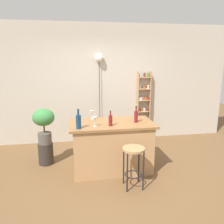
% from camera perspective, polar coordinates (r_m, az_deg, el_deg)
% --- Properties ---
extents(ground, '(12.00, 12.00, 0.00)m').
position_cam_1_polar(ground, '(4.18, 0.62, -15.53)').
color(ground, brown).
extents(back_wall, '(6.40, 0.10, 2.80)m').
position_cam_1_polar(back_wall, '(5.63, -2.93, 6.94)').
color(back_wall, '#BCB2A3').
rests_on(back_wall, ground).
extents(kitchen_counter, '(1.49, 0.82, 0.89)m').
position_cam_1_polar(kitchen_counter, '(4.26, -0.10, -8.33)').
color(kitchen_counter, tan).
rests_on(kitchen_counter, ground).
extents(bar_stool, '(0.35, 0.35, 0.66)m').
position_cam_1_polar(bar_stool, '(3.68, 5.29, -11.14)').
color(bar_stool, black).
rests_on(bar_stool, ground).
extents(spice_shelf, '(0.33, 0.12, 1.69)m').
position_cam_1_polar(spice_shelf, '(5.81, 7.73, 1.31)').
color(spice_shelf, tan).
rests_on(spice_shelf, ground).
extents(plant_stool, '(0.28, 0.28, 0.42)m').
position_cam_1_polar(plant_stool, '(4.73, -15.92, -9.74)').
color(plant_stool, '#2D2823').
rests_on(plant_stool, ground).
extents(potted_plant, '(0.41, 0.37, 0.67)m').
position_cam_1_polar(potted_plant, '(4.52, -16.41, -2.35)').
color(potted_plant, '#514C47').
rests_on(potted_plant, plant_stool).
extents(bottle_vinegar, '(0.06, 0.06, 0.26)m').
position_cam_1_polar(bottle_vinegar, '(3.90, -0.38, -2.02)').
color(bottle_vinegar, maroon).
rests_on(bottle_vinegar, kitchen_counter).
extents(bottle_spirits_clear, '(0.07, 0.07, 0.30)m').
position_cam_1_polar(bottle_spirits_clear, '(4.14, 5.90, -1.02)').
color(bottle_spirits_clear, maroon).
rests_on(bottle_spirits_clear, kitchen_counter).
extents(bottle_soda_blue, '(0.08, 0.08, 0.32)m').
position_cam_1_polar(bottle_soda_blue, '(3.78, -8.23, -2.29)').
color(bottle_soda_blue, navy).
rests_on(bottle_soda_blue, kitchen_counter).
extents(wine_glass_left, '(0.07, 0.07, 0.16)m').
position_cam_1_polar(wine_glass_left, '(3.87, -4.30, -1.90)').
color(wine_glass_left, silver).
rests_on(wine_glass_left, kitchen_counter).
extents(wine_glass_center, '(0.07, 0.07, 0.16)m').
position_cam_1_polar(wine_glass_center, '(4.34, -4.97, -0.24)').
color(wine_glass_center, silver).
rests_on(wine_glass_center, kitchen_counter).
extents(pendant_globe_light, '(0.19, 0.19, 2.10)m').
position_cam_1_polar(pendant_globe_light, '(5.49, -3.17, 12.73)').
color(pendant_globe_light, black).
rests_on(pendant_globe_light, ground).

